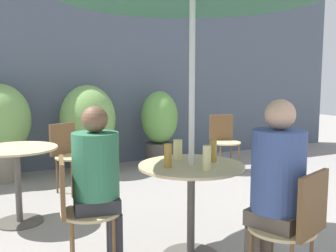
{
  "coord_description": "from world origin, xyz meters",
  "views": [
    {
      "loc": [
        -1.53,
        -2.46,
        1.4
      ],
      "look_at": [
        -0.08,
        0.48,
        0.98
      ],
      "focal_mm": 42.0,
      "sensor_mm": 36.0,
      "label": 1
    }
  ],
  "objects_px": {
    "seated_person_1": "(276,180)",
    "beer_glass_0": "(207,158)",
    "bistro_chair_2": "(224,137)",
    "cafe_table_near": "(191,187)",
    "potted_plant_0": "(1,124)",
    "seated_person_0": "(98,174)",
    "bistro_chair_3": "(68,150)",
    "potted_plant_2": "(160,125)",
    "beer_glass_1": "(213,151)",
    "bistro_chair_0": "(78,204)",
    "beer_glass_2": "(178,150)",
    "beer_glass_3": "(168,156)",
    "cafe_table_far": "(17,167)",
    "potted_plant_1": "(88,122)",
    "bistro_chair_1": "(296,221)"
  },
  "relations": [
    {
      "from": "seated_person_1",
      "to": "beer_glass_0",
      "type": "bearing_deg",
      "value": -83.61
    },
    {
      "from": "bistro_chair_2",
      "to": "beer_glass_0",
      "type": "xyz_separation_m",
      "value": [
        -1.82,
        -2.44,
        0.32
      ]
    },
    {
      "from": "cafe_table_near",
      "to": "potted_plant_0",
      "type": "bearing_deg",
      "value": 110.62
    },
    {
      "from": "bistro_chair_2",
      "to": "seated_person_0",
      "type": "relative_size",
      "value": 0.69
    },
    {
      "from": "potted_plant_0",
      "to": "cafe_table_near",
      "type": "bearing_deg",
      "value": -69.38
    },
    {
      "from": "bistro_chair_3",
      "to": "potted_plant_2",
      "type": "height_order",
      "value": "potted_plant_2"
    },
    {
      "from": "cafe_table_near",
      "to": "bistro_chair_3",
      "type": "bearing_deg",
      "value": 101.95
    },
    {
      "from": "beer_glass_0",
      "to": "beer_glass_1",
      "type": "relative_size",
      "value": 1.0
    },
    {
      "from": "bistro_chair_0",
      "to": "bistro_chair_3",
      "type": "bearing_deg",
      "value": -0.43
    },
    {
      "from": "seated_person_1",
      "to": "beer_glass_2",
      "type": "xyz_separation_m",
      "value": [
        -0.25,
        0.86,
        0.07
      ]
    },
    {
      "from": "beer_glass_0",
      "to": "beer_glass_2",
      "type": "bearing_deg",
      "value": 93.41
    },
    {
      "from": "beer_glass_1",
      "to": "beer_glass_3",
      "type": "xyz_separation_m",
      "value": [
        -0.4,
        -0.01,
        -0.0
      ]
    },
    {
      "from": "bistro_chair_3",
      "to": "seated_person_0",
      "type": "relative_size",
      "value": 0.69
    },
    {
      "from": "seated_person_1",
      "to": "potted_plant_2",
      "type": "relative_size",
      "value": 1.07
    },
    {
      "from": "bistro_chair_0",
      "to": "beer_glass_3",
      "type": "distance_m",
      "value": 0.72
    },
    {
      "from": "cafe_table_near",
      "to": "cafe_table_far",
      "type": "bearing_deg",
      "value": 129.62
    },
    {
      "from": "cafe_table_near",
      "to": "potted_plant_2",
      "type": "distance_m",
      "value": 3.16
    },
    {
      "from": "seated_person_1",
      "to": "potted_plant_0",
      "type": "bearing_deg",
      "value": -89.65
    },
    {
      "from": "beer_glass_1",
      "to": "potted_plant_1",
      "type": "xyz_separation_m",
      "value": [
        -0.2,
        3.0,
        -0.08
      ]
    },
    {
      "from": "bistro_chair_1",
      "to": "beer_glass_3",
      "type": "xyz_separation_m",
      "value": [
        -0.49,
        0.79,
        0.31
      ]
    },
    {
      "from": "bistro_chair_2",
      "to": "beer_glass_3",
      "type": "bearing_deg",
      "value": -119.69
    },
    {
      "from": "cafe_table_near",
      "to": "bistro_chair_1",
      "type": "relative_size",
      "value": 0.97
    },
    {
      "from": "bistro_chair_2",
      "to": "beer_glass_1",
      "type": "bearing_deg",
      "value": -113.73
    },
    {
      "from": "beer_glass_1",
      "to": "potted_plant_2",
      "type": "height_order",
      "value": "potted_plant_2"
    },
    {
      "from": "cafe_table_far",
      "to": "bistro_chair_0",
      "type": "bearing_deg",
      "value": -76.71
    },
    {
      "from": "bistro_chair_1",
      "to": "bistro_chair_2",
      "type": "xyz_separation_m",
      "value": [
        1.54,
        3.04,
        0.0
      ]
    },
    {
      "from": "potted_plant_0",
      "to": "potted_plant_2",
      "type": "xyz_separation_m",
      "value": [
        2.27,
        -0.1,
        -0.13
      ]
    },
    {
      "from": "cafe_table_far",
      "to": "bistro_chair_0",
      "type": "height_order",
      "value": "bistro_chair_0"
    },
    {
      "from": "beer_glass_2",
      "to": "potted_plant_1",
      "type": "xyz_separation_m",
      "value": [
        0.01,
        2.81,
        -0.07
      ]
    },
    {
      "from": "bistro_chair_3",
      "to": "seated_person_0",
      "type": "height_order",
      "value": "seated_person_0"
    },
    {
      "from": "beer_glass_1",
      "to": "potted_plant_2",
      "type": "relative_size",
      "value": 0.15
    },
    {
      "from": "bistro_chair_0",
      "to": "potted_plant_1",
      "type": "xyz_separation_m",
      "value": [
        0.84,
        2.87,
        0.24
      ]
    },
    {
      "from": "beer_glass_1",
      "to": "beer_glass_2",
      "type": "distance_m",
      "value": 0.28
    },
    {
      "from": "bistro_chair_2",
      "to": "seated_person_1",
      "type": "distance_m",
      "value": 3.32
    },
    {
      "from": "bistro_chair_3",
      "to": "beer_glass_1",
      "type": "bearing_deg",
      "value": -99.49
    },
    {
      "from": "bistro_chair_1",
      "to": "beer_glass_2",
      "type": "height_order",
      "value": "beer_glass_2"
    },
    {
      "from": "beer_glass_2",
      "to": "potted_plant_2",
      "type": "height_order",
      "value": "potted_plant_2"
    },
    {
      "from": "beer_glass_2",
      "to": "cafe_table_far",
      "type": "bearing_deg",
      "value": 133.87
    },
    {
      "from": "cafe_table_far",
      "to": "beer_glass_2",
      "type": "bearing_deg",
      "value": -46.13
    },
    {
      "from": "beer_glass_3",
      "to": "potted_plant_1",
      "type": "bearing_deg",
      "value": 86.21
    },
    {
      "from": "cafe_table_far",
      "to": "bistro_chair_2",
      "type": "xyz_separation_m",
      "value": [
        2.95,
        0.89,
        -0.04
      ]
    },
    {
      "from": "bistro_chair_1",
      "to": "bistro_chair_3",
      "type": "height_order",
      "value": "same"
    },
    {
      "from": "bistro_chair_2",
      "to": "potted_plant_0",
      "type": "xyz_separation_m",
      "value": [
        -2.98,
        0.82,
        0.26
      ]
    },
    {
      "from": "seated_person_0",
      "to": "seated_person_1",
      "type": "xyz_separation_m",
      "value": [
        0.94,
        -0.78,
        0.03
      ]
    },
    {
      "from": "cafe_table_far",
      "to": "beer_glass_0",
      "type": "xyz_separation_m",
      "value": [
        1.13,
        -1.55,
        0.28
      ]
    },
    {
      "from": "cafe_table_far",
      "to": "potted_plant_0",
      "type": "distance_m",
      "value": 1.72
    },
    {
      "from": "cafe_table_far",
      "to": "potted_plant_1",
      "type": "xyz_separation_m",
      "value": [
        1.12,
        1.65,
        0.2
      ]
    },
    {
      "from": "potted_plant_0",
      "to": "potted_plant_1",
      "type": "relative_size",
      "value": 1.02
    },
    {
      "from": "beer_glass_0",
      "to": "bistro_chair_0",
      "type": "bearing_deg",
      "value": 157.9
    },
    {
      "from": "bistro_chair_3",
      "to": "potted_plant_1",
      "type": "bearing_deg",
      "value": 33.82
    }
  ]
}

